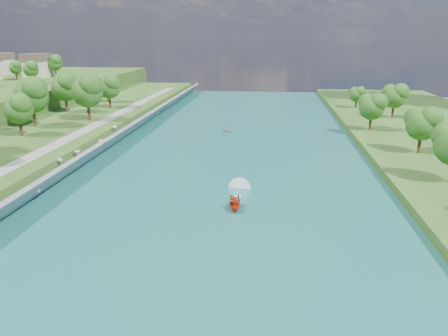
# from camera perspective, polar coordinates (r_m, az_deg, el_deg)

# --- Properties ---
(ground) EXTENTS (260.00, 260.00, 0.00)m
(ground) POSITION_cam_1_polar(r_m,az_deg,el_deg) (59.29, -2.30, -6.41)
(ground) COLOR #2D5119
(ground) RESTS_ON ground
(river_water) EXTENTS (55.00, 240.00, 0.10)m
(river_water) POSITION_cam_1_polar(r_m,az_deg,el_deg) (77.89, -0.14, -0.60)
(river_water) COLOR #17575A
(river_water) RESTS_ON ground
(ridge_west) EXTENTS (60.00, 120.00, 9.00)m
(ridge_west) POSITION_cam_1_polar(r_m,az_deg,el_deg) (175.38, -25.30, 9.05)
(ridge_west) COLOR #2D5119
(ridge_west) RESTS_ON ground
(riprap_bank) EXTENTS (3.92, 236.00, 4.37)m
(riprap_bank) POSITION_cam_1_polar(r_m,az_deg,el_deg) (83.47, -18.13, 0.99)
(riprap_bank) COLOR slate
(riprap_bank) RESTS_ON ground
(riverside_path) EXTENTS (3.00, 200.00, 0.10)m
(riverside_path) POSITION_cam_1_polar(r_m,az_deg,el_deg) (86.67, -22.04, 2.35)
(riverside_path) COLOR gray
(riverside_path) RESTS_ON berm_west
(ridge_houses) EXTENTS (29.50, 29.50, 8.40)m
(ridge_houses) POSITION_cam_1_polar(r_m,az_deg,el_deg) (182.14, -26.53, 11.93)
(ridge_houses) COLOR beige
(ridge_houses) RESTS_ON ridge_west
(trees_east) EXTENTS (17.16, 135.08, 11.33)m
(trees_east) POSITION_cam_1_polar(r_m,az_deg,el_deg) (88.54, 25.93, 4.32)
(trees_east) COLOR #124613
(trees_east) RESTS_ON berm_east
(trees_ridge) EXTENTS (17.16, 39.61, 9.45)m
(trees_ridge) POSITION_cam_1_polar(r_m,az_deg,el_deg) (163.30, -24.46, 11.82)
(trees_ridge) COLOR #124613
(trees_ridge) RESTS_ON ridge_west
(motorboat) EXTENTS (3.60, 18.73, 2.23)m
(motorboat) POSITION_cam_1_polar(r_m,az_deg,el_deg) (62.95, 1.57, -4.27)
(motorboat) COLOR #BE330F
(motorboat) RESTS_ON river_water
(raft) EXTENTS (3.85, 4.08, 1.58)m
(raft) POSITION_cam_1_polar(r_m,az_deg,el_deg) (111.48, 0.44, 4.96)
(raft) COLOR #9B9FA4
(raft) RESTS_ON river_water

